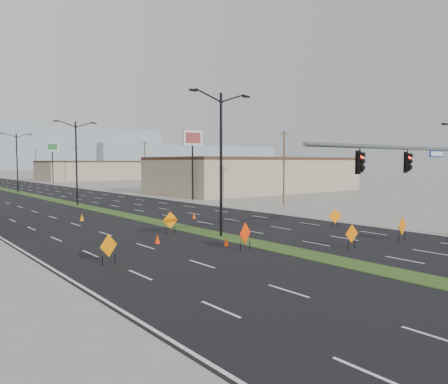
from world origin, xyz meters
TOP-DOWN VIEW (x-y plane):
  - ground at (0.00, 0.00)m, footprint 600.00×600.00m
  - building_se_near at (34.00, 45.00)m, footprint 36.00×18.00m
  - building_se_far at (38.00, 110.00)m, footprint 44.00×16.00m
  - mesa_east at (180.00, 290.00)m, footprint 160.00×50.00m
  - signal_mast at (8.56, 2.00)m, footprint 16.30×0.60m
  - streetlight_0 at (0.00, 12.00)m, footprint 5.15×0.24m
  - streetlight_1 at (0.00, 40.00)m, footprint 5.15×0.24m
  - streetlight_2 at (0.00, 68.00)m, footprint 5.15×0.24m
  - utility_pole_0 at (20.00, 25.00)m, footprint 1.60×0.20m
  - utility_pole_1 at (20.00, 60.00)m, footprint 1.60×0.20m
  - utility_pole_2 at (20.00, 95.00)m, footprint 1.60×0.20m
  - utility_pole_3 at (20.00, 130.00)m, footprint 1.60×0.20m
  - construction_sign_0 at (-9.72, 8.97)m, footprint 1.11×0.45m
  - construction_sign_1 at (-2.00, 7.17)m, footprint 1.20×0.47m
  - construction_sign_2 at (-2.29, 15.06)m, footprint 1.23×0.07m
  - construction_sign_3 at (3.40, 3.59)m, footprint 1.12×0.13m
  - construction_sign_4 at (8.13, 3.00)m, footprint 1.24×0.22m
  - construction_sign_5 at (9.35, 9.31)m, footprint 1.10×0.45m
  - cone_0 at (-4.92, 12.36)m, footprint 0.48×0.48m
  - cone_1 at (-1.97, 8.97)m, footprint 0.32×0.32m
  - cone_2 at (3.95, 21.05)m, footprint 0.40×0.40m
  - cone_3 at (-4.74, 25.96)m, footprint 0.39×0.39m
  - pole_sign_east_near at (15.48, 38.00)m, footprint 3.13×0.49m
  - pole_sign_east_far at (14.56, 95.96)m, footprint 3.21×1.19m

SIDE VIEW (x-z plane):
  - ground at x=0.00m, z-range 0.00..0.00m
  - cone_1 at x=-1.97m, z-range 0.00..0.53m
  - cone_2 at x=3.95m, z-range 0.00..0.56m
  - cone_0 at x=-4.92m, z-range 0.00..0.62m
  - cone_3 at x=-4.74m, z-range 0.00..0.64m
  - construction_sign_3 at x=3.40m, z-range 0.13..1.61m
  - construction_sign_5 at x=9.35m, z-range 0.13..1.68m
  - construction_sign_0 at x=-9.72m, z-range 0.13..1.69m
  - construction_sign_2 at x=-2.29m, z-range 0.14..1.78m
  - construction_sign_4 at x=8.13m, z-range 0.15..1.81m
  - construction_sign_1 at x=-2.00m, z-range 0.15..1.83m
  - building_se_far at x=38.00m, z-range 0.00..5.00m
  - building_se_near at x=34.00m, z-range 0.00..5.50m
  - utility_pole_0 at x=20.00m, z-range 0.17..9.17m
  - utility_pole_1 at x=20.00m, z-range 0.17..9.17m
  - utility_pole_2 at x=20.00m, z-range 0.17..9.17m
  - utility_pole_3 at x=20.00m, z-range 0.17..9.17m
  - signal_mast at x=8.56m, z-range 0.79..8.79m
  - streetlight_0 at x=0.00m, z-range 0.41..10.43m
  - streetlight_1 at x=0.00m, z-range 0.41..10.43m
  - streetlight_2 at x=0.00m, z-range 0.41..10.43m
  - pole_sign_east_near at x=15.48m, z-range 3.02..12.58m
  - pole_sign_east_far at x=14.56m, z-range 3.15..13.05m
  - mesa_east at x=180.00m, z-range 0.00..18.00m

